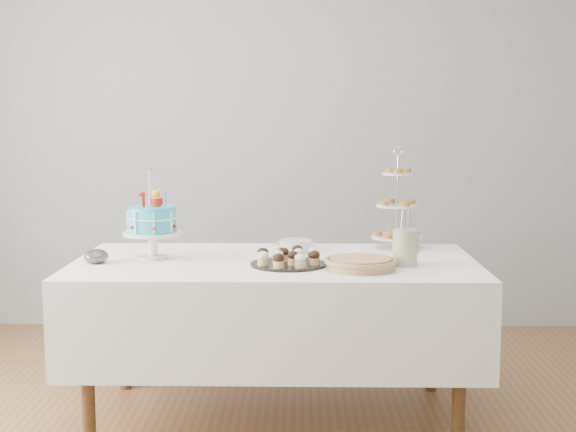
{
  "coord_description": "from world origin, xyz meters",
  "views": [
    {
      "loc": [
        0.13,
        -3.48,
        1.46
      ],
      "look_at": [
        0.06,
        0.3,
        0.98
      ],
      "focal_mm": 50.0,
      "sensor_mm": 36.0,
      "label": 1
    }
  ],
  "objects_px": {
    "table": "(275,307)",
    "utensil_pitcher": "(405,246)",
    "tiered_stand": "(398,206)",
    "pie": "(361,263)",
    "jam_bowl_a": "(96,257)",
    "plate_stack": "(296,246)",
    "pastry_plate": "(293,245)",
    "birthday_cake": "(153,235)",
    "jam_bowl_b": "(96,256)",
    "cupcake_tray": "(288,257)"
  },
  "relations": [
    {
      "from": "pie",
      "to": "table",
      "type": "bearing_deg",
      "value": 150.47
    },
    {
      "from": "table",
      "to": "cupcake_tray",
      "type": "bearing_deg",
      "value": -64.02
    },
    {
      "from": "cupcake_tray",
      "to": "jam_bowl_a",
      "type": "height_order",
      "value": "cupcake_tray"
    },
    {
      "from": "table",
      "to": "cupcake_tray",
      "type": "height_order",
      "value": "cupcake_tray"
    },
    {
      "from": "birthday_cake",
      "to": "jam_bowl_a",
      "type": "height_order",
      "value": "birthday_cake"
    },
    {
      "from": "plate_stack",
      "to": "jam_bowl_b",
      "type": "relative_size",
      "value": 1.47
    },
    {
      "from": "pie",
      "to": "plate_stack",
      "type": "relative_size",
      "value": 2.03
    },
    {
      "from": "tiered_stand",
      "to": "jam_bowl_a",
      "type": "xyz_separation_m",
      "value": [
        -1.47,
        -0.47,
        -0.19
      ]
    },
    {
      "from": "birthday_cake",
      "to": "pie",
      "type": "height_order",
      "value": "birthday_cake"
    },
    {
      "from": "pastry_plate",
      "to": "plate_stack",
      "type": "bearing_deg",
      "value": -83.89
    },
    {
      "from": "jam_bowl_b",
      "to": "plate_stack",
      "type": "bearing_deg",
      "value": 18.39
    },
    {
      "from": "birthday_cake",
      "to": "tiered_stand",
      "type": "distance_m",
      "value": 1.27
    },
    {
      "from": "pie",
      "to": "plate_stack",
      "type": "xyz_separation_m",
      "value": [
        -0.3,
        0.45,
        0.0
      ]
    },
    {
      "from": "table",
      "to": "jam_bowl_a",
      "type": "relative_size",
      "value": 18.25
    },
    {
      "from": "birthday_cake",
      "to": "tiered_stand",
      "type": "relative_size",
      "value": 0.82
    },
    {
      "from": "cupcake_tray",
      "to": "utensil_pitcher",
      "type": "distance_m",
      "value": 0.54
    },
    {
      "from": "pastry_plate",
      "to": "jam_bowl_a",
      "type": "xyz_separation_m",
      "value": [
        -0.92,
        -0.45,
        0.01
      ]
    },
    {
      "from": "utensil_pitcher",
      "to": "plate_stack",
      "type": "bearing_deg",
      "value": 141.17
    },
    {
      "from": "jam_bowl_b",
      "to": "pie",
      "type": "bearing_deg",
      "value": -6.56
    },
    {
      "from": "cupcake_tray",
      "to": "jam_bowl_a",
      "type": "distance_m",
      "value": 0.91
    },
    {
      "from": "birthday_cake",
      "to": "cupcake_tray",
      "type": "bearing_deg",
      "value": -27.03
    },
    {
      "from": "birthday_cake",
      "to": "jam_bowl_b",
      "type": "relative_size",
      "value": 3.91
    },
    {
      "from": "tiered_stand",
      "to": "jam_bowl_a",
      "type": "relative_size",
      "value": 5.04
    },
    {
      "from": "cupcake_tray",
      "to": "pastry_plate",
      "type": "relative_size",
      "value": 1.5
    },
    {
      "from": "birthday_cake",
      "to": "jam_bowl_a",
      "type": "xyz_separation_m",
      "value": [
        -0.25,
        -0.12,
        -0.09
      ]
    },
    {
      "from": "pastry_plate",
      "to": "utensil_pitcher",
      "type": "relative_size",
      "value": 0.91
    },
    {
      "from": "cupcake_tray",
      "to": "tiered_stand",
      "type": "bearing_deg",
      "value": 41.89
    },
    {
      "from": "table",
      "to": "jam_bowl_b",
      "type": "xyz_separation_m",
      "value": [
        -0.84,
        -0.08,
        0.26
      ]
    },
    {
      "from": "cupcake_tray",
      "to": "pastry_plate",
      "type": "xyz_separation_m",
      "value": [
        0.02,
        0.49,
        -0.02
      ]
    },
    {
      "from": "table",
      "to": "jam_bowl_a",
      "type": "distance_m",
      "value": 0.88
    },
    {
      "from": "utensil_pitcher",
      "to": "tiered_stand",
      "type": "bearing_deg",
      "value": 83.75
    },
    {
      "from": "table",
      "to": "utensil_pitcher",
      "type": "height_order",
      "value": "utensil_pitcher"
    },
    {
      "from": "jam_bowl_a",
      "to": "birthday_cake",
      "type": "bearing_deg",
      "value": 25.95
    },
    {
      "from": "plate_stack",
      "to": "utensil_pitcher",
      "type": "bearing_deg",
      "value": -35.03
    },
    {
      "from": "jam_bowl_a",
      "to": "utensil_pitcher",
      "type": "xyz_separation_m",
      "value": [
        1.44,
        -0.03,
        0.06
      ]
    },
    {
      "from": "pastry_plate",
      "to": "jam_bowl_a",
      "type": "distance_m",
      "value": 1.03
    },
    {
      "from": "pie",
      "to": "jam_bowl_a",
      "type": "xyz_separation_m",
      "value": [
        -1.23,
        0.12,
        -0.0
      ]
    },
    {
      "from": "table",
      "to": "utensil_pitcher",
      "type": "distance_m",
      "value": 0.69
    },
    {
      "from": "table",
      "to": "pie",
      "type": "height_order",
      "value": "pie"
    },
    {
      "from": "table",
      "to": "cupcake_tray",
      "type": "xyz_separation_m",
      "value": [
        0.06,
        -0.13,
        0.27
      ]
    },
    {
      "from": "pie",
      "to": "jam_bowl_b",
      "type": "height_order",
      "value": "jam_bowl_b"
    },
    {
      "from": "pie",
      "to": "tiered_stand",
      "type": "height_order",
      "value": "tiered_stand"
    },
    {
      "from": "tiered_stand",
      "to": "utensil_pitcher",
      "type": "height_order",
      "value": "tiered_stand"
    },
    {
      "from": "jam_bowl_a",
      "to": "utensil_pitcher",
      "type": "relative_size",
      "value": 0.41
    },
    {
      "from": "table",
      "to": "cupcake_tray",
      "type": "relative_size",
      "value": 5.47
    },
    {
      "from": "birthday_cake",
      "to": "jam_bowl_a",
      "type": "relative_size",
      "value": 4.15
    },
    {
      "from": "pie",
      "to": "pastry_plate",
      "type": "xyz_separation_m",
      "value": [
        -0.31,
        0.58,
        -0.01
      ]
    },
    {
      "from": "plate_stack",
      "to": "jam_bowl_b",
      "type": "xyz_separation_m",
      "value": [
        -0.94,
        -0.31,
        -0.0
      ]
    },
    {
      "from": "pastry_plate",
      "to": "jam_bowl_b",
      "type": "bearing_deg",
      "value": -154.77
    },
    {
      "from": "pastry_plate",
      "to": "utensil_pitcher",
      "type": "distance_m",
      "value": 0.71
    }
  ]
}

